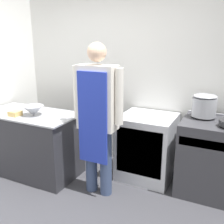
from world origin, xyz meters
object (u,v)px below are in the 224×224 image
fridge_unit (147,147)px  stock_pot (204,105)px  person_cook (97,112)px  plastic_tub (15,113)px  mixing_bowl (33,110)px  stove (214,158)px

fridge_unit → stock_pot: size_ratio=3.04×
person_cook → plastic_tub: 1.16m
fridge_unit → plastic_tub: (-1.54, -0.76, 0.47)m
stock_pot → mixing_bowl: bearing=-160.0°
fridge_unit → stock_pot: (0.67, 0.09, 0.63)m
person_cook → fridge_unit: bearing=57.8°
mixing_bowl → person_cook: bearing=0.6°
person_cook → mixing_bowl: size_ratio=6.53×
fridge_unit → mixing_bowl: mixing_bowl is taller
stove → plastic_tub: bearing=-162.8°
stove → mixing_bowl: bearing=-164.3°
stove → stock_pot: stock_pot is taller
stove → person_cook: person_cook is taller
stove → mixing_bowl: 2.32m
stove → plastic_tub: size_ratio=6.90×
mixing_bowl → fridge_unit: bearing=25.5°
person_cook → mixing_bowl: person_cook is taller
person_cook → plastic_tub: size_ratio=13.42×
stove → person_cook: (-1.24, -0.60, 0.57)m
person_cook → mixing_bowl: bearing=-179.4°
person_cook → plastic_tub: person_cook is taller
person_cook → stove: bearing=26.0°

